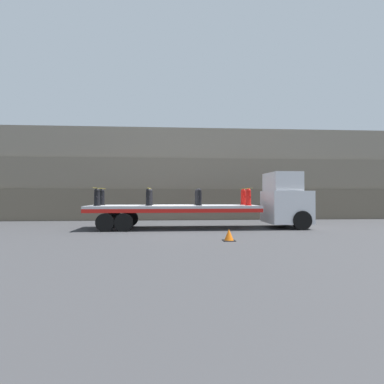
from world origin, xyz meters
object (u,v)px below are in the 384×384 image
flatbed_trailer (162,210)px  fire_hydrant_black_far_1 (150,197)px  fire_hydrant_black_near_0 (97,197)px  fire_hydrant_black_far_2 (197,197)px  fire_hydrant_black_near_2 (199,197)px  fire_hydrant_red_far_3 (243,197)px  fire_hydrant_red_near_3 (248,197)px  traffic_cone (229,235)px  fire_hydrant_black_near_1 (149,197)px  fire_hydrant_black_far_0 (102,197)px  truck_cab (287,201)px

flatbed_trailer → fire_hydrant_black_far_1: bearing=139.9°
fire_hydrant_black_near_0 → fire_hydrant_black_far_2: 5.46m
fire_hydrant_black_near_2 → fire_hydrant_red_far_3: same height
fire_hydrant_black_far_2 → fire_hydrant_black_near_0: bearing=-168.1°
fire_hydrant_black_far_1 → fire_hydrant_red_near_3: (5.34, -1.12, 0.00)m
fire_hydrant_black_far_1 → traffic_cone: bearing=-55.4°
fire_hydrant_black_near_0 → fire_hydrant_red_near_3: bearing=0.0°
fire_hydrant_black_near_2 → fire_hydrant_red_near_3: size_ratio=1.00×
fire_hydrant_black_near_1 → fire_hydrant_red_near_3: same height
fire_hydrant_black_near_1 → fire_hydrant_red_near_3: size_ratio=1.00×
fire_hydrant_black_far_2 → fire_hydrant_red_near_3: bearing=-22.8°
flatbed_trailer → fire_hydrant_red_far_3: bearing=6.8°
flatbed_trailer → fire_hydrant_black_near_2: 2.19m
fire_hydrant_black_near_2 → fire_hydrant_black_near_0: bearing=180.0°
fire_hydrant_black_far_0 → fire_hydrant_red_near_3: (8.01, -1.12, 0.00)m
truck_cab → fire_hydrant_black_near_1: 7.70m
fire_hydrant_red_near_3 → traffic_cone: bearing=-114.8°
fire_hydrant_black_near_0 → fire_hydrant_black_near_2: same height
fire_hydrant_black_far_1 → fire_hydrant_black_far_2: size_ratio=1.00×
flatbed_trailer → traffic_cone: size_ratio=18.72×
fire_hydrant_black_far_1 → fire_hydrant_red_far_3: 5.34m
truck_cab → flatbed_trailer: 7.03m
flatbed_trailer → fire_hydrant_black_near_2: size_ratio=10.03×
flatbed_trailer → fire_hydrant_black_near_1: 1.11m
fire_hydrant_black_far_0 → fire_hydrant_black_far_2: size_ratio=1.00×
fire_hydrant_black_far_0 → fire_hydrant_black_far_1: size_ratio=1.00×
fire_hydrant_black_far_0 → traffic_cone: (6.18, -5.09, -1.49)m
fire_hydrant_black_near_1 → fire_hydrant_black_near_2: size_ratio=1.00×
truck_cab → fire_hydrant_black_near_0: bearing=-176.9°
fire_hydrant_black_near_2 → traffic_cone: bearing=-78.1°
truck_cab → traffic_cone: (-4.17, -4.53, -1.28)m
fire_hydrant_black_far_2 → fire_hydrant_red_near_3: 2.90m
fire_hydrant_black_near_1 → fire_hydrant_black_near_2: bearing=0.0°
traffic_cone → fire_hydrant_black_far_2: bearing=99.4°
flatbed_trailer → fire_hydrant_black_near_1: bearing=-139.9°
fire_hydrant_black_near_0 → fire_hydrant_red_far_3: bearing=8.0°
flatbed_trailer → fire_hydrant_black_far_2: (2.01, 0.56, 0.69)m
flatbed_trailer → fire_hydrant_black_near_0: 3.45m
fire_hydrant_black_far_1 → fire_hydrant_red_near_3: bearing=-11.9°
fire_hydrant_black_far_0 → fire_hydrant_red_near_3: same height
fire_hydrant_red_near_3 → fire_hydrant_red_far_3: bearing=90.0°
truck_cab → flatbed_trailer: (-7.01, 0.00, -0.48)m
fire_hydrant_black_far_1 → fire_hydrant_red_far_3: size_ratio=1.00×
fire_hydrant_red_near_3 → fire_hydrant_black_near_2: bearing=180.0°
fire_hydrant_red_near_3 → fire_hydrant_red_far_3: (0.00, 1.12, 0.00)m
truck_cab → fire_hydrant_red_near_3: size_ratio=3.36×
fire_hydrant_black_far_2 → fire_hydrant_black_far_0: bearing=180.0°
fire_hydrant_red_near_3 → fire_hydrant_black_far_0: bearing=172.0°
fire_hydrant_black_far_0 → fire_hydrant_black_far_1: 2.67m
fire_hydrant_black_far_1 → traffic_cone: (3.51, -5.09, -1.49)m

